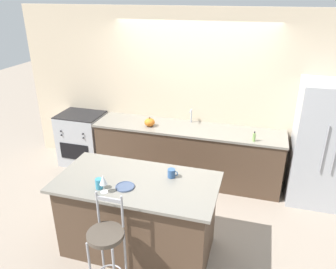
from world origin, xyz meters
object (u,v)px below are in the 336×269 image
object	(u,v)px
wine_glass	(103,180)
soap_bottle	(254,137)
oven_range	(83,138)
bar_stool_near	(107,245)
coffee_mug	(172,173)
pumpkin_decoration	(150,122)
refrigerator	(325,144)
dinner_plate	(125,187)
tumbler_cup	(99,184)

from	to	relation	value
wine_glass	soap_bottle	size ratio (longest dim) A/B	1.36
oven_range	bar_stool_near	xyz separation A→B (m)	(1.70, -2.48, 0.16)
coffee_mug	pumpkin_decoration	size ratio (longest dim) A/B	0.73
pumpkin_decoration	soap_bottle	xyz separation A→B (m)	(1.63, -0.12, -0.00)
refrigerator	soap_bottle	size ratio (longest dim) A/B	11.77
bar_stool_near	coffee_mug	distance (m)	1.04
oven_range	coffee_mug	world-z (taller)	coffee_mug
refrigerator	bar_stool_near	world-z (taller)	refrigerator
pumpkin_decoration	soap_bottle	world-z (taller)	same
wine_glass	pumpkin_decoration	bearing A→B (deg)	95.22
dinner_plate	pumpkin_decoration	size ratio (longest dim) A/B	1.26
dinner_plate	pumpkin_decoration	distance (m)	1.85
refrigerator	pumpkin_decoration	distance (m)	2.61
dinner_plate	tumbler_cup	size ratio (longest dim) A/B	1.76
bar_stool_near	wine_glass	distance (m)	0.64
bar_stool_near	tumbler_cup	size ratio (longest dim) A/B	9.57
oven_range	bar_stool_near	distance (m)	3.01
refrigerator	wine_glass	world-z (taller)	refrigerator
refrigerator	oven_range	distance (m)	3.96
bar_stool_near	tumbler_cup	distance (m)	0.64
pumpkin_decoration	soap_bottle	bearing A→B (deg)	-4.24
refrigerator	tumbler_cup	size ratio (longest dim) A/B	15.14
coffee_mug	tumbler_cup	size ratio (longest dim) A/B	1.02
oven_range	coffee_mug	bearing A→B (deg)	-37.31
coffee_mug	oven_range	bearing A→B (deg)	142.69
tumbler_cup	pumpkin_decoration	world-z (taller)	tumbler_cup
dinner_plate	wine_glass	distance (m)	0.27
pumpkin_decoration	refrigerator	bearing A→B (deg)	1.84
oven_range	coffee_mug	size ratio (longest dim) A/B	7.66
refrigerator	oven_range	bearing A→B (deg)	179.20
wine_glass	tumbler_cup	size ratio (longest dim) A/B	1.75
tumbler_cup	pumpkin_decoration	xyz separation A→B (m)	(-0.10, 1.91, -0.03)
wine_glass	soap_bottle	distance (m)	2.34
refrigerator	oven_range	world-z (taller)	refrigerator
refrigerator	tumbler_cup	xyz separation A→B (m)	(-2.51, -2.00, 0.12)
bar_stool_near	wine_glass	world-z (taller)	wine_glass
soap_bottle	oven_range	bearing A→B (deg)	174.99
soap_bottle	pumpkin_decoration	bearing A→B (deg)	175.76
refrigerator	coffee_mug	xyz separation A→B (m)	(-1.82, -1.55, 0.11)
wine_glass	refrigerator	bearing A→B (deg)	40.12
refrigerator	dinner_plate	xyz separation A→B (m)	(-2.25, -1.90, 0.06)
wine_glass	pumpkin_decoration	xyz separation A→B (m)	(-0.18, 1.96, -0.12)
bar_stool_near	dinner_plate	xyz separation A→B (m)	(-0.01, 0.53, 0.34)
oven_range	dinner_plate	size ratio (longest dim) A/B	4.44
pumpkin_decoration	soap_bottle	distance (m)	1.63
dinner_plate	refrigerator	bearing A→B (deg)	40.12
refrigerator	pumpkin_decoration	xyz separation A→B (m)	(-2.60, -0.08, 0.08)
dinner_plate	soap_bottle	distance (m)	2.12
refrigerator	coffee_mug	distance (m)	2.40
soap_bottle	bar_stool_near	bearing A→B (deg)	-119.56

